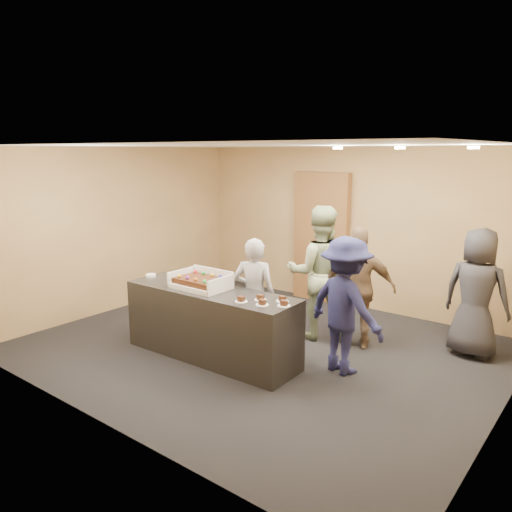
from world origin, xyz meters
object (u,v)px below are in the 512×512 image
(serving_counter, at_px, (211,324))
(person_server_grey, at_px, (254,296))
(storage_cabinet, at_px, (321,238))
(plate_stack, at_px, (151,275))
(person_navy_man, at_px, (345,306))
(person_brown_extra, at_px, (359,288))
(person_sage_man, at_px, (319,273))
(sheet_cake, at_px, (200,281))
(cake_box, at_px, (202,284))
(person_dark_suit, at_px, (477,293))

(serving_counter, bearing_deg, person_server_grey, 53.05)
(storage_cabinet, distance_m, plate_stack, 3.21)
(person_navy_man, xyz_separation_m, person_brown_extra, (-0.23, 0.81, 0.00))
(serving_counter, distance_m, plate_stack, 1.23)
(plate_stack, height_order, person_sage_man, person_sage_man)
(sheet_cake, distance_m, plate_stack, 0.97)
(serving_counter, distance_m, storage_cabinet, 3.13)
(plate_stack, xyz_separation_m, person_server_grey, (1.48, 0.48, -0.15))
(plate_stack, xyz_separation_m, person_navy_man, (2.70, 0.67, -0.09))
(sheet_cake, xyz_separation_m, person_navy_man, (1.74, 0.67, -0.17))
(person_navy_man, bearing_deg, person_server_grey, 23.77)
(plate_stack, relative_size, person_sage_man, 0.07)
(person_server_grey, height_order, person_brown_extra, person_brown_extra)
(cake_box, xyz_separation_m, person_navy_man, (1.74, 0.64, -0.12))
(person_brown_extra, bearing_deg, person_server_grey, 21.79)
(plate_stack, height_order, person_brown_extra, person_brown_extra)
(cake_box, distance_m, person_brown_extra, 2.10)
(person_navy_man, height_order, person_dark_suit, person_dark_suit)
(plate_stack, xyz_separation_m, person_sage_man, (1.85, 1.49, 0.03))
(sheet_cake, height_order, person_dark_suit, person_dark_suit)
(cake_box, bearing_deg, plate_stack, -178.09)
(person_navy_man, bearing_deg, storage_cabinet, -38.93)
(plate_stack, xyz_separation_m, person_brown_extra, (2.47, 1.48, -0.09))
(person_sage_man, height_order, person_brown_extra, person_sage_man)
(serving_counter, distance_m, person_navy_man, 1.74)
(sheet_cake, relative_size, person_sage_man, 0.33)
(cake_box, xyz_separation_m, sheet_cake, (-0.00, -0.03, 0.05))
(person_brown_extra, relative_size, person_dark_suit, 0.98)
(person_navy_man, bearing_deg, sheet_cake, 35.81)
(serving_counter, bearing_deg, sheet_cake, 178.49)
(sheet_cake, height_order, person_brown_extra, person_brown_extra)
(serving_counter, relative_size, plate_stack, 17.00)
(person_server_grey, height_order, person_sage_man, person_sage_man)
(person_navy_man, distance_m, person_dark_suit, 1.84)
(serving_counter, bearing_deg, cake_box, 169.75)
(cake_box, bearing_deg, person_sage_man, 58.61)
(person_brown_extra, bearing_deg, serving_counter, 24.48)
(cake_box, relative_size, person_navy_man, 0.44)
(sheet_cake, xyz_separation_m, person_sage_man, (0.89, 1.48, -0.05))
(storage_cabinet, bearing_deg, person_brown_extra, -45.99)
(person_server_grey, bearing_deg, person_brown_extra, -157.03)
(serving_counter, relative_size, sheet_cake, 3.87)
(cake_box, relative_size, sheet_cake, 1.17)
(storage_cabinet, bearing_deg, person_server_grey, -78.53)
(person_dark_suit, bearing_deg, cake_box, 40.20)
(person_server_grey, height_order, person_navy_man, person_navy_man)
(sheet_cake, bearing_deg, person_brown_extra, 44.45)
(storage_cabinet, height_order, person_server_grey, storage_cabinet)
(person_server_grey, relative_size, person_navy_man, 0.93)
(person_sage_man, height_order, person_navy_man, person_sage_man)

